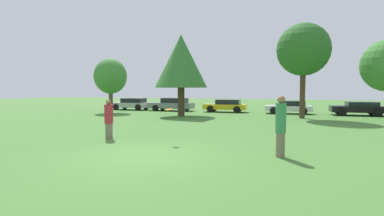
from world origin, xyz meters
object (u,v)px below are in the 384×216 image
at_px(parked_car_grey, 172,104).
at_px(parked_car_white, 289,107).
at_px(tree_2, 303,50).
at_px(parked_car_black, 358,108).
at_px(person_thrower, 109,119).
at_px(tree_0, 110,76).
at_px(frisbee, 169,109).
at_px(tree_1, 181,61).
at_px(person_catcher, 281,126).
at_px(parked_car_yellow, 226,105).
at_px(parked_car_silver, 132,104).

distance_m(parked_car_grey, parked_car_white, 11.16).
xyz_separation_m(tree_2, parked_car_black, (4.38, 4.16, -4.40)).
bearing_deg(person_thrower, tree_0, 133.96).
distance_m(person_thrower, parked_car_white, 18.15).
height_order(tree_2, parked_car_grey, tree_2).
distance_m(frisbee, tree_1, 12.42).
height_order(person_catcher, parked_car_white, person_catcher).
height_order(frisbee, parked_car_grey, frisbee).
bearing_deg(parked_car_black, parked_car_grey, -2.51).
distance_m(parked_car_grey, parked_car_yellow, 5.46).
bearing_deg(parked_car_white, parked_car_silver, -2.22).
xyz_separation_m(parked_car_silver, parked_car_grey, (4.64, 0.06, 0.02)).
bearing_deg(tree_1, tree_2, 8.52).
bearing_deg(frisbee, parked_car_black, 60.78).
relative_size(tree_1, tree_2, 0.93).
xyz_separation_m(tree_2, parked_car_white, (-1.03, 4.17, -4.41)).
xyz_separation_m(person_catcher, parked_car_white, (-0.27, 17.95, -0.38)).
bearing_deg(parked_car_silver, person_thrower, 115.21).
xyz_separation_m(parked_car_silver, parked_car_white, (15.80, 0.20, -0.04)).
xyz_separation_m(person_thrower, parked_car_silver, (-8.87, 16.57, -0.19)).
xyz_separation_m(tree_0, parked_car_silver, (-0.17, 3.98, -2.69)).
distance_m(person_catcher, tree_1, 15.33).
relative_size(parked_car_silver, parked_car_black, 1.00).
xyz_separation_m(tree_0, parked_car_white, (15.63, 4.18, -2.74)).
bearing_deg(parked_car_grey, tree_2, 158.76).
height_order(parked_car_silver, parked_car_black, parked_car_silver).
xyz_separation_m(person_thrower, tree_0, (-8.70, 12.59, 2.50)).
bearing_deg(parked_car_black, parked_car_silver, -2.44).
distance_m(person_catcher, parked_car_black, 18.67).
height_order(person_thrower, person_catcher, person_catcher).
bearing_deg(person_catcher, tree_0, -31.59).
height_order(person_catcher, tree_1, tree_1).
relative_size(person_catcher, parked_car_grey, 0.43).
xyz_separation_m(tree_2, parked_car_grey, (-12.19, 4.03, -4.35)).
height_order(frisbee, parked_car_white, frisbee).
xyz_separation_m(tree_0, tree_1, (7.56, -1.36, 1.01)).
bearing_deg(parked_car_silver, person_catcher, 129.19).
bearing_deg(frisbee, person_thrower, 177.77).
relative_size(person_catcher, parked_car_black, 0.46).
height_order(person_thrower, parked_car_yellow, person_thrower).
height_order(tree_0, parked_car_white, tree_0).
relative_size(tree_2, parked_car_grey, 1.56).
height_order(frisbee, parked_car_silver, frisbee).
relative_size(parked_car_silver, parked_car_white, 1.04).
bearing_deg(tree_2, person_catcher, -93.17).
distance_m(person_thrower, tree_0, 15.51).
xyz_separation_m(parked_car_grey, parked_car_black, (16.57, 0.13, -0.05)).
relative_size(tree_0, parked_car_white, 1.24).
height_order(tree_2, parked_car_silver, tree_2).
bearing_deg(person_thrower, tree_1, 105.09).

